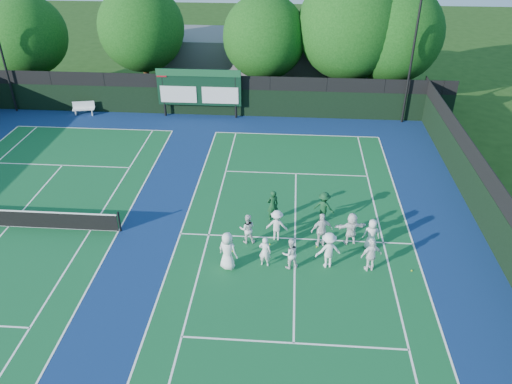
# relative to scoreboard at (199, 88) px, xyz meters

# --- Properties ---
(ground) EXTENTS (120.00, 120.00, 0.00)m
(ground) POSITION_rel_scoreboard_xyz_m (7.01, -15.59, -2.19)
(ground) COLOR #193A0F
(ground) RESTS_ON ground
(court_apron) EXTENTS (34.00, 32.00, 0.01)m
(court_apron) POSITION_rel_scoreboard_xyz_m (1.01, -14.59, -2.19)
(court_apron) COLOR navy
(court_apron) RESTS_ON ground
(near_court) EXTENTS (11.05, 23.85, 0.01)m
(near_court) POSITION_rel_scoreboard_xyz_m (7.01, -14.59, -2.18)
(near_court) COLOR #115529
(near_court) RESTS_ON ground
(left_court) EXTENTS (11.05, 23.85, 0.01)m
(left_court) POSITION_rel_scoreboard_xyz_m (-6.99, -14.59, -2.18)
(left_court) COLOR #115529
(left_court) RESTS_ON ground
(back_fence) EXTENTS (34.00, 0.08, 3.00)m
(back_fence) POSITION_rel_scoreboard_xyz_m (1.01, 0.41, -0.83)
(back_fence) COLOR black
(back_fence) RESTS_ON ground
(divider_fence_right) EXTENTS (0.08, 32.00, 3.00)m
(divider_fence_right) POSITION_rel_scoreboard_xyz_m (16.01, -14.59, -0.83)
(divider_fence_right) COLOR black
(divider_fence_right) RESTS_ON ground
(scoreboard) EXTENTS (6.00, 0.21, 3.55)m
(scoreboard) POSITION_rel_scoreboard_xyz_m (0.00, 0.00, 0.00)
(scoreboard) COLOR black
(scoreboard) RESTS_ON ground
(clubhouse) EXTENTS (18.00, 6.00, 4.00)m
(clubhouse) POSITION_rel_scoreboard_xyz_m (5.01, 8.41, -0.19)
(clubhouse) COLOR slate
(clubhouse) RESTS_ON ground
(light_pole_right) EXTENTS (1.20, 0.30, 10.12)m
(light_pole_right) POSITION_rel_scoreboard_xyz_m (14.51, 0.11, 4.11)
(light_pole_right) COLOR black
(light_pole_right) RESTS_ON ground
(tennis_net) EXTENTS (11.30, 0.10, 1.10)m
(tennis_net) POSITION_rel_scoreboard_xyz_m (-6.99, -14.59, -1.70)
(tennis_net) COLOR black
(tennis_net) RESTS_ON ground
(bench) EXTENTS (1.61, 0.75, 0.99)m
(bench) POSITION_rel_scoreboard_xyz_m (-8.61, -0.21, -1.66)
(bench) COLOR white
(bench) RESTS_ON ground
(tree_a) EXTENTS (6.15, 6.15, 7.77)m
(tree_a) POSITION_rel_scoreboard_xyz_m (-13.80, 3.99, 2.34)
(tree_a) COLOR #311E0D
(tree_a) RESTS_ON ground
(tree_b) EXTENTS (6.44, 6.44, 8.58)m
(tree_b) POSITION_rel_scoreboard_xyz_m (-4.71, 3.99, 3.00)
(tree_b) COLOR #311E0D
(tree_b) RESTS_ON ground
(tree_c) EXTENTS (6.23, 6.23, 7.99)m
(tree_c) POSITION_rel_scoreboard_xyz_m (4.56, 3.99, 2.52)
(tree_c) COLOR #311E0D
(tree_c) RESTS_ON ground
(tree_d) EXTENTS (7.81, 7.81, 9.67)m
(tree_d) POSITION_rel_scoreboard_xyz_m (10.84, 3.99, 3.37)
(tree_d) COLOR #311E0D
(tree_d) RESTS_ON ground
(tree_e) EXTENTS (7.16, 7.16, 8.86)m
(tree_e) POSITION_rel_scoreboard_xyz_m (13.97, 3.99, 2.90)
(tree_e) COLOR #311E0D
(tree_e) RESTS_ON ground
(tennis_ball_0) EXTENTS (0.07, 0.07, 0.07)m
(tennis_ball_0) POSITION_rel_scoreboard_xyz_m (5.85, -15.14, -2.16)
(tennis_ball_0) COLOR #C0D919
(tennis_ball_0) RESTS_ON ground
(tennis_ball_1) EXTENTS (0.07, 0.07, 0.07)m
(tennis_ball_1) POSITION_rel_scoreboard_xyz_m (8.01, -15.17, -2.16)
(tennis_ball_1) COLOR #C0D919
(tennis_ball_1) RESTS_ON ground
(tennis_ball_2) EXTENTS (0.07, 0.07, 0.07)m
(tennis_ball_2) POSITION_rel_scoreboard_xyz_m (12.06, -16.57, -2.16)
(tennis_ball_2) COLOR #C0D919
(tennis_ball_2) RESTS_ON ground
(tennis_ball_3) EXTENTS (0.07, 0.07, 0.07)m
(tennis_ball_3) POSITION_rel_scoreboard_xyz_m (4.17, -15.78, -2.16)
(tennis_ball_3) COLOR #C0D919
(tennis_ball_3) RESTS_ON ground
(tennis_ball_4) EXTENTS (0.07, 0.07, 0.07)m
(tennis_ball_4) POSITION_rel_scoreboard_xyz_m (5.75, -12.28, -2.16)
(tennis_ball_4) COLOR #C0D919
(tennis_ball_4) RESTS_ON ground
(player_front_0) EXTENTS (1.04, 0.88, 1.80)m
(player_front_0) POSITION_rel_scoreboard_xyz_m (4.12, -16.90, -1.29)
(player_front_0) COLOR white
(player_front_0) RESTS_ON ground
(player_front_1) EXTENTS (0.59, 0.45, 1.47)m
(player_front_1) POSITION_rel_scoreboard_xyz_m (5.70, -16.61, -1.46)
(player_front_1) COLOR white
(player_front_1) RESTS_ON ground
(player_front_2) EXTENTS (0.86, 0.76, 1.48)m
(player_front_2) POSITION_rel_scoreboard_xyz_m (6.80, -16.68, -1.45)
(player_front_2) COLOR white
(player_front_2) RESTS_ON ground
(player_front_3) EXTENTS (1.24, 0.91, 1.72)m
(player_front_3) POSITION_rel_scoreboard_xyz_m (8.42, -16.48, -1.33)
(player_front_3) COLOR white
(player_front_3) RESTS_ON ground
(player_front_4) EXTENTS (1.01, 0.65, 1.60)m
(player_front_4) POSITION_rel_scoreboard_xyz_m (10.23, -16.62, -1.39)
(player_front_4) COLOR white
(player_front_4) RESTS_ON ground
(player_back_0) EXTENTS (0.79, 0.65, 1.50)m
(player_back_0) POSITION_rel_scoreboard_xyz_m (4.79, -14.98, -1.44)
(player_back_0) COLOR silver
(player_back_0) RESTS_ON ground
(player_back_1) EXTENTS (1.06, 0.67, 1.56)m
(player_back_1) POSITION_rel_scoreboard_xyz_m (6.14, -14.65, -1.41)
(player_back_1) COLOR silver
(player_back_1) RESTS_ON ground
(player_back_2) EXTENTS (1.10, 0.70, 1.74)m
(player_back_2) POSITION_rel_scoreboard_xyz_m (8.20, -15.01, -1.32)
(player_back_2) COLOR silver
(player_back_2) RESTS_ON ground
(player_back_3) EXTENTS (1.56, 0.75, 1.61)m
(player_back_3) POSITION_rel_scoreboard_xyz_m (9.56, -14.70, -1.38)
(player_back_3) COLOR white
(player_back_3) RESTS_ON ground
(player_back_4) EXTENTS (0.76, 0.51, 1.52)m
(player_back_4) POSITION_rel_scoreboard_xyz_m (10.45, -15.01, -1.43)
(player_back_4) COLOR white
(player_back_4) RESTS_ON ground
(coach_left) EXTENTS (0.71, 0.60, 1.65)m
(coach_left) POSITION_rel_scoreboard_xyz_m (5.87, -13.01, -1.37)
(coach_left) COLOR #103C1D
(coach_left) RESTS_ON ground
(coach_right) EXTENTS (1.18, 0.93, 1.60)m
(coach_right) POSITION_rel_scoreboard_xyz_m (8.38, -12.93, -1.39)
(coach_right) COLOR #103C1E
(coach_right) RESTS_ON ground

